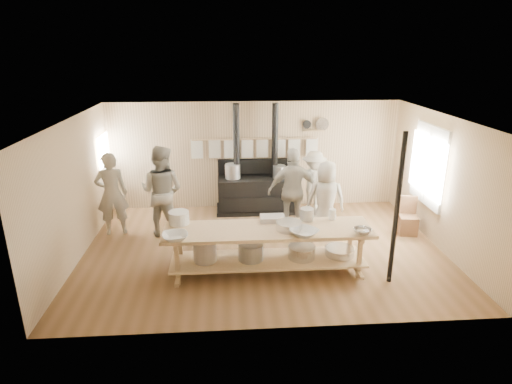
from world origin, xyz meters
TOP-DOWN VIEW (x-y plane):
  - ground at (0.00, 0.00)m, footprint 7.00×7.00m
  - room_shell at (0.00, 0.00)m, footprint 7.00×7.00m
  - window_right at (3.47, 0.60)m, footprint 0.09×1.50m
  - left_opening at (-3.45, 2.00)m, footprint 0.00×0.90m
  - stove at (-0.01, 2.12)m, footprint 1.90×0.75m
  - towel_rail at (-0.00, 2.40)m, footprint 3.00×0.04m
  - back_wall_shelf at (1.46, 2.43)m, footprint 0.63×0.14m
  - prep_table at (-0.01, -0.90)m, footprint 3.60×0.90m
  - support_post at (2.05, -1.35)m, footprint 0.08×0.08m
  - cook_far_left at (-3.11, 1.01)m, footprint 0.73×0.56m
  - cook_left at (-2.04, 0.90)m, footprint 1.12×0.99m
  - cook_center at (1.35, 0.58)m, footprint 0.85×0.60m
  - cook_right at (0.70, 0.85)m, footprint 1.10×0.50m
  - cook_by_window at (1.35, 1.85)m, footprint 1.00×0.58m
  - chair at (3.15, 0.56)m, footprint 0.44×0.44m
  - bowl_white_a at (-1.55, -1.23)m, footprint 0.48×0.48m
  - bowl_steel_a at (-1.55, -0.58)m, footprint 0.39×0.39m
  - bowl_white_b at (0.57, -1.23)m, footprint 0.62×0.62m
  - bowl_steel_b at (1.55, -1.23)m, footprint 0.34×0.34m
  - roasting_pan at (0.11, -0.57)m, footprint 0.43×0.29m
  - mixing_bowl_large at (0.35, -0.97)m, footprint 0.50×0.50m
  - bucket_galv at (0.73, -0.57)m, footprint 0.32×0.32m
  - deep_bowl_enamel at (-1.55, -0.57)m, footprint 0.45×0.45m
  - pitcher at (1.20, -0.57)m, footprint 0.16×0.16m

SIDE VIEW (x-z plane):
  - ground at x=0.00m, z-range 0.00..0.00m
  - chair at x=3.15m, z-range -0.16..0.64m
  - prep_table at x=-0.01m, z-range 0.10..0.95m
  - stove at x=-0.01m, z-range -0.78..1.82m
  - cook_by_window at x=1.35m, z-range 0.00..1.54m
  - cook_center at x=1.35m, z-range 0.00..1.63m
  - cook_far_left at x=-3.11m, z-range 0.00..1.79m
  - bowl_steel_a at x=-1.55m, z-range 0.85..0.94m
  - bowl_steel_b at x=1.55m, z-range 0.85..0.94m
  - roasting_pan at x=0.11m, z-range 0.85..0.95m
  - bowl_white_a at x=-1.55m, z-range 0.85..0.95m
  - bowl_white_b at x=0.57m, z-range 0.85..0.96m
  - mixing_bowl_large at x=0.35m, z-range 0.85..0.99m
  - cook_right at x=0.70m, z-range 0.00..1.84m
  - pitcher at x=1.20m, z-range 0.85..1.04m
  - bucket_galv at x=0.73m, z-range 0.85..1.07m
  - deep_bowl_enamel at x=-1.55m, z-range 0.85..1.07m
  - cook_left at x=-2.04m, z-range 0.00..1.93m
  - support_post at x=2.05m, z-range 0.00..2.60m
  - window_right at x=3.47m, z-range 0.67..2.33m
  - towel_rail at x=0.00m, z-range 1.32..1.79m
  - left_opening at x=-3.45m, z-range 1.15..2.05m
  - room_shell at x=0.00m, z-range -1.88..5.12m
  - back_wall_shelf at x=1.46m, z-range 1.84..2.17m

